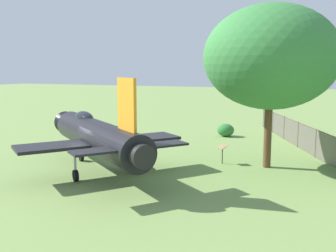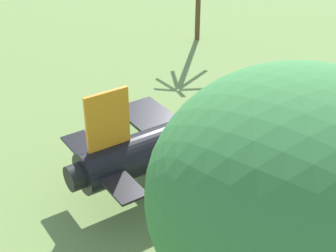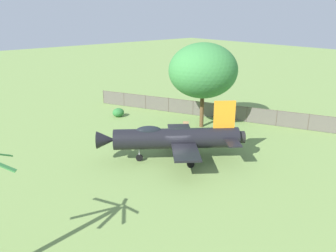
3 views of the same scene
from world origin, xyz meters
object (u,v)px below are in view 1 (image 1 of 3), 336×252
object	(u,v)px
info_plaque	(222,150)
display_jet	(95,135)
shrub_near_fence	(226,130)
shade_tree	(271,57)

from	to	relation	value
info_plaque	display_jet	bearing A→B (deg)	127.12
display_jet	info_plaque	world-z (taller)	display_jet
shrub_near_fence	info_plaque	world-z (taller)	info_plaque
info_plaque	shrub_near_fence	bearing A→B (deg)	13.98
display_jet	shade_tree	world-z (taller)	shade_tree
shade_tree	info_plaque	world-z (taller)	shade_tree
display_jet	shrub_near_fence	xyz separation A→B (m)	(13.88, -3.57, -1.51)
shade_tree	info_plaque	bearing A→B (deg)	94.18
display_jet	shade_tree	distance (m)	10.56
shrub_near_fence	info_plaque	size ratio (longest dim) A/B	1.24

